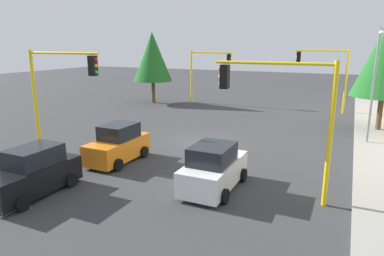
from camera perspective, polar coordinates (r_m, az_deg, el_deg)
ground_plane at (r=21.66m, az=2.14°, el=-2.50°), size 120.00×120.00×0.00m
lane_arrow_near at (r=14.73m, az=-28.07°, el=-12.15°), size 2.40×1.10×1.10m
traffic_signal_near_right at (r=19.15m, az=-21.29°, el=6.89°), size 0.36×4.59×5.76m
traffic_signal_far_left at (r=33.33m, az=21.18°, el=9.28°), size 0.36×4.59×5.66m
traffic_signal_near_left at (r=13.56m, az=14.60°, el=4.20°), size 0.36×4.59×5.49m
traffic_signal_far_right at (r=35.97m, az=2.59°, el=10.13°), size 0.36×4.59×5.38m
street_lamp_curbside at (r=22.88m, az=28.08°, el=7.87°), size 2.15×0.28×7.00m
tree_opposite_side at (r=36.56m, az=-6.56°, el=11.63°), size 4.00×4.00×7.31m
car_white at (r=14.74m, az=3.59°, el=-6.71°), size 3.99×2.09×1.98m
car_orange at (r=18.52m, az=-12.15°, el=-2.73°), size 3.78×1.96×1.98m
car_black at (r=15.62m, az=-24.89°, el=-6.83°), size 3.99×1.96×1.98m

